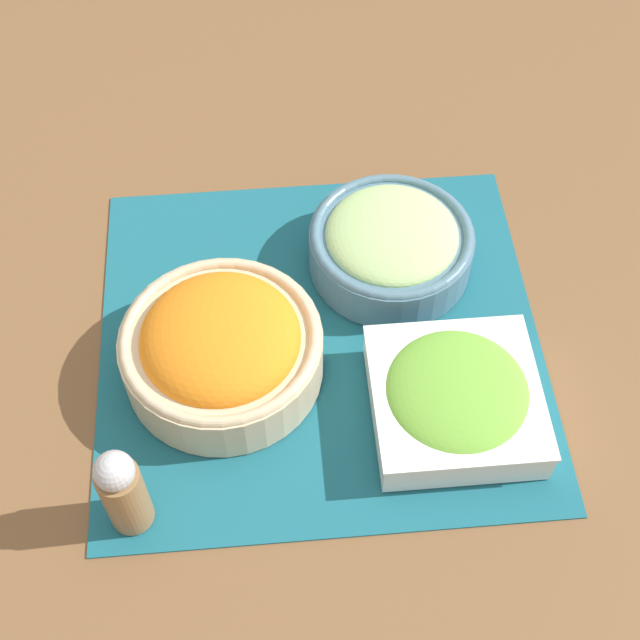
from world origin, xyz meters
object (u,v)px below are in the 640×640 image
object	(u,v)px
carrot_bowl	(222,347)
pepper_shaker	(122,490)
lettuce_bowl	(455,397)
cucumber_bowl	(391,244)

from	to	relation	value
carrot_bowl	pepper_shaker	bearing A→B (deg)	-120.06
lettuce_bowl	pepper_shaker	bearing A→B (deg)	-165.11
pepper_shaker	carrot_bowl	bearing A→B (deg)	59.94
carrot_bowl	cucumber_bowl	world-z (taller)	carrot_bowl
cucumber_bowl	pepper_shaker	world-z (taller)	pepper_shaker
lettuce_bowl	carrot_bowl	bearing A→B (deg)	162.70
cucumber_bowl	carrot_bowl	bearing A→B (deg)	-146.63
cucumber_bowl	lettuce_bowl	size ratio (longest dim) A/B	1.10
carrot_bowl	pepper_shaker	size ratio (longest dim) A/B	1.79
carrot_bowl	cucumber_bowl	xyz separation A→B (m)	(0.18, 0.12, -0.01)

